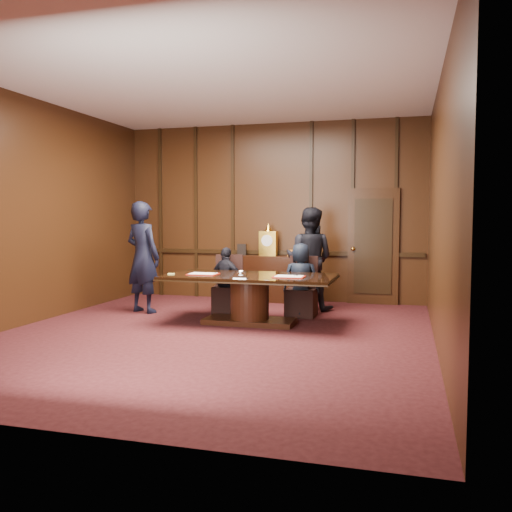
{
  "coord_description": "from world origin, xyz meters",
  "views": [
    {
      "loc": [
        2.62,
        -7.0,
        1.65
      ],
      "look_at": [
        0.36,
        1.07,
        1.05
      ],
      "focal_mm": 38.0,
      "sensor_mm": 36.0,
      "label": 1
    }
  ],
  "objects_px": {
    "signatory_right": "(301,280)",
    "sideboard": "(268,277)",
    "conference_table": "(250,291)",
    "signatory_left": "(226,280)",
    "witness_left": "(143,257)",
    "witness_right": "(309,259)"
  },
  "relations": [
    {
      "from": "witness_left",
      "to": "witness_right",
      "type": "xyz_separation_m",
      "value": [
        2.73,
        1.05,
        -0.05
      ]
    },
    {
      "from": "signatory_right",
      "to": "witness_right",
      "type": "distance_m",
      "value": 0.8
    },
    {
      "from": "conference_table",
      "to": "witness_right",
      "type": "distance_m",
      "value": 1.72
    },
    {
      "from": "signatory_left",
      "to": "witness_left",
      "type": "distance_m",
      "value": 1.51
    },
    {
      "from": "signatory_right",
      "to": "sideboard",
      "type": "bearing_deg",
      "value": -64.14
    },
    {
      "from": "signatory_left",
      "to": "witness_left",
      "type": "bearing_deg",
      "value": 31.42
    },
    {
      "from": "sideboard",
      "to": "signatory_left",
      "type": "distance_m",
      "value": 1.53
    },
    {
      "from": "signatory_left",
      "to": "witness_right",
      "type": "relative_size",
      "value": 0.62
    },
    {
      "from": "witness_left",
      "to": "sideboard",
      "type": "bearing_deg",
      "value": -116.45
    },
    {
      "from": "conference_table",
      "to": "signatory_left",
      "type": "xyz_separation_m",
      "value": [
        -0.65,
        0.8,
        0.06
      ]
    },
    {
      "from": "conference_table",
      "to": "sideboard",
      "type": "bearing_deg",
      "value": 97.11
    },
    {
      "from": "sideboard",
      "to": "witness_right",
      "type": "distance_m",
      "value": 1.27
    },
    {
      "from": "sideboard",
      "to": "witness_left",
      "type": "relative_size",
      "value": 0.83
    },
    {
      "from": "sideboard",
      "to": "witness_right",
      "type": "relative_size",
      "value": 0.88
    },
    {
      "from": "sideboard",
      "to": "signatory_right",
      "type": "relative_size",
      "value": 1.3
    },
    {
      "from": "signatory_right",
      "to": "witness_right",
      "type": "relative_size",
      "value": 0.67
    },
    {
      "from": "signatory_left",
      "to": "witness_right",
      "type": "height_order",
      "value": "witness_right"
    },
    {
      "from": "signatory_right",
      "to": "witness_left",
      "type": "bearing_deg",
      "value": 0.17
    },
    {
      "from": "sideboard",
      "to": "signatory_left",
      "type": "bearing_deg",
      "value": -103.83
    },
    {
      "from": "sideboard",
      "to": "signatory_left",
      "type": "height_order",
      "value": "sideboard"
    },
    {
      "from": "sideboard",
      "to": "conference_table",
      "type": "distance_m",
      "value": 2.3
    },
    {
      "from": "conference_table",
      "to": "signatory_left",
      "type": "distance_m",
      "value": 1.03
    }
  ]
}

